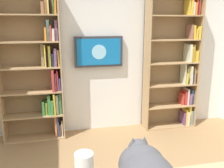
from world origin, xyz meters
name	(u,v)px	position (x,y,z in m)	size (l,w,h in m)	color
wall_back	(103,47)	(0.00, -2.23, 1.35)	(4.52, 0.06, 2.70)	silver
bookshelf_left	(177,64)	(-1.19, -2.06, 1.07)	(0.87, 0.28, 2.20)	tan
bookshelf_right	(38,68)	(0.98, -2.06, 1.09)	(0.88, 0.28, 2.20)	tan
wall_mounted_tv	(99,52)	(0.08, -2.15, 1.29)	(0.74, 0.07, 0.47)	#333338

